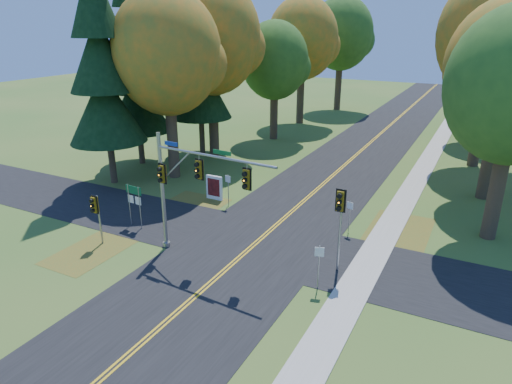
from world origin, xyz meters
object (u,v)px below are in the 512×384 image
at_px(east_signal_pole, 340,210).
at_px(info_kiosk, 214,188).
at_px(traffic_mast, 187,182).
at_px(route_sign_cluster, 134,198).

height_order(east_signal_pole, info_kiosk, east_signal_pole).
xyz_separation_m(traffic_mast, route_sign_cluster, (-4.99, 1.46, -2.26)).
height_order(traffic_mast, route_sign_cluster, traffic_mast).
bearing_deg(east_signal_pole, info_kiosk, 152.60).
height_order(route_sign_cluster, info_kiosk, route_sign_cluster).
bearing_deg(info_kiosk, traffic_mast, -65.70).
bearing_deg(info_kiosk, route_sign_cluster, -105.43).
xyz_separation_m(east_signal_pole, info_kiosk, (-10.65, 5.59, -2.47)).
relative_size(traffic_mast, route_sign_cluster, 2.66).
bearing_deg(traffic_mast, east_signal_pole, 18.55).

